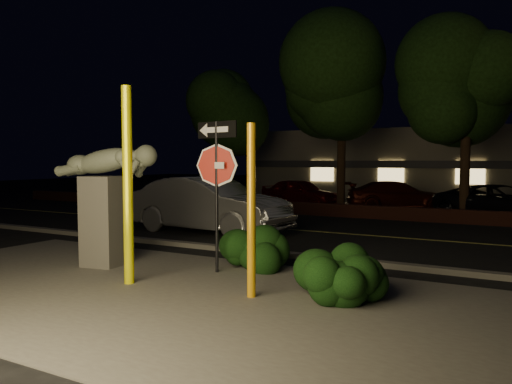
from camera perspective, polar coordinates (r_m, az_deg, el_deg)
ground at (r=18.20m, az=13.81°, el=-3.51°), size 90.00×90.00×0.00m
patio at (r=8.26m, az=-6.83°, el=-12.11°), size 14.00×6.00×0.02m
road at (r=15.34m, az=10.90°, el=-4.79°), size 80.00×8.00×0.01m
lane_marking at (r=15.34m, az=10.90°, el=-4.74°), size 80.00×0.12×0.00m
curb at (r=11.55m, az=4.59°, el=-7.26°), size 80.00×0.25×0.12m
brick_wall at (r=19.42m, az=14.81°, el=-2.33°), size 40.00×0.35×0.50m
parking_lot at (r=24.99m, az=17.96°, el=-1.63°), size 40.00×12.00×0.01m
building at (r=32.77m, az=20.66°, el=3.04°), size 22.00×10.20×4.00m
tree_far_a at (r=24.24m, az=-2.97°, el=11.03°), size 4.60×4.60×7.43m
tree_far_b at (r=22.18m, az=9.84°, el=13.53°), size 5.20×5.20×8.41m
tree_far_c at (r=20.64m, az=23.03°, el=12.92°), size 4.80×4.80×7.84m
yellow_pole_left at (r=9.22m, az=-14.44°, el=0.65°), size 0.18×0.18×3.57m
yellow_pole_right at (r=8.06m, az=-0.53°, el=-2.23°), size 0.14×0.14×2.85m
signpost at (r=9.85m, az=-4.53°, el=3.01°), size 1.01×0.22×3.00m
sculpture at (r=10.94m, az=-16.83°, el=-0.00°), size 2.40×1.00×2.56m
hedge_center at (r=10.23m, az=0.60°, el=-6.24°), size 1.89×0.90×0.98m
hedge_right at (r=8.39m, az=10.56°, el=-8.43°), size 1.60×0.94×1.01m
hedge_far_right at (r=7.80m, az=10.66°, el=-9.68°), size 1.54×1.28×0.92m
silver_sedan at (r=15.45m, az=-5.40°, el=-1.47°), size 5.35×2.19×1.72m
parked_car_red at (r=24.14m, az=5.06°, el=-0.06°), size 4.13×2.19×1.34m
parked_car_darkred at (r=22.93m, az=15.89°, el=-0.43°), size 4.83×3.63×1.30m
parked_car_dark at (r=20.74m, az=26.13°, el=-1.08°), size 5.22×4.05×1.32m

